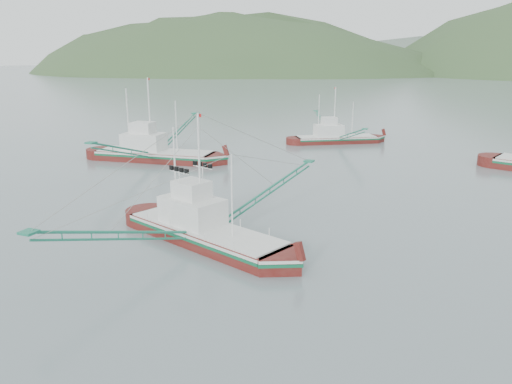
% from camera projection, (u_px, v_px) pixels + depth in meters
% --- Properties ---
extents(ground, '(1200.00, 1200.00, 0.00)m').
position_uv_depth(ground, '(221.00, 259.00, 33.81)').
color(ground, slate).
rests_on(ground, ground).
extents(main_boat, '(14.38, 24.45, 10.22)m').
position_uv_depth(main_boat, '(204.00, 216.00, 36.35)').
color(main_boat, '#53120D').
rests_on(main_boat, ground).
extents(bg_boat_far, '(16.19, 21.07, 9.38)m').
position_uv_depth(bg_boat_far, '(336.00, 130.00, 78.49)').
color(bg_boat_far, '#53120D').
rests_on(bg_boat_far, ground).
extents(bg_boat_left, '(16.13, 28.30, 11.51)m').
position_uv_depth(bg_boat_left, '(154.00, 147.00, 65.12)').
color(bg_boat_left, '#53120D').
rests_on(bg_boat_left, ground).
extents(headland_left, '(448.00, 308.00, 210.00)m').
position_uv_depth(headland_left, '(224.00, 72.00, 421.35)').
color(headland_left, '#334F28').
rests_on(headland_left, ground).
extents(ridge_distant, '(960.00, 400.00, 240.00)m').
position_uv_depth(ridge_distant, '(490.00, 69.00, 519.67)').
color(ridge_distant, slate).
rests_on(ridge_distant, ground).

